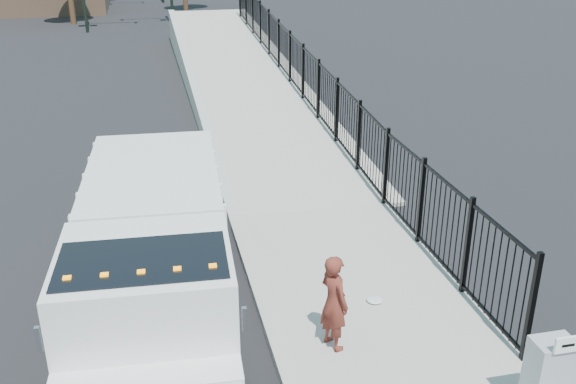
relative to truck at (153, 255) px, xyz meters
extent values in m
plane|color=black|center=(1.83, -0.23, -1.38)|extent=(120.00, 120.00, 0.00)
cube|color=#9E998E|center=(3.75, -2.23, -1.32)|extent=(3.55, 12.00, 0.12)
cube|color=#9E998E|center=(3.95, 15.77, -1.38)|extent=(3.95, 24.06, 3.19)
cube|color=black|center=(5.38, 11.77, -0.48)|extent=(0.10, 28.00, 1.80)
cube|color=black|center=(0.02, 0.36, -0.86)|extent=(1.29, 6.48, 0.21)
cube|color=white|center=(-0.10, -1.81, 0.08)|extent=(2.33, 2.20, 1.89)
cube|color=black|center=(-0.11, -2.05, 0.65)|extent=(2.15, 1.34, 0.80)
cube|color=white|center=(0.09, 1.59, 0.08)|extent=(2.48, 4.09, 1.61)
cube|color=silver|center=(-1.33, -2.70, 0.51)|extent=(0.06, 0.06, 0.33)
cube|color=silver|center=(1.03, -2.82, 0.51)|extent=(0.06, 0.06, 0.33)
cube|color=orange|center=(-0.98, -2.33, 1.05)|extent=(0.10, 0.08, 0.06)
cube|color=orange|center=(-0.55, -2.36, 1.05)|extent=(0.10, 0.08, 0.06)
cube|color=orange|center=(-0.13, -2.38, 1.05)|extent=(0.10, 0.08, 0.06)
cube|color=orange|center=(0.30, -2.40, 1.05)|extent=(0.10, 0.08, 0.06)
cube|color=orange|center=(0.72, -2.43, 1.05)|extent=(0.10, 0.08, 0.06)
cylinder|color=black|center=(-0.88, 2.21, -0.91)|extent=(0.35, 0.96, 0.95)
cylinder|color=black|center=(1.11, 2.10, -0.91)|extent=(0.35, 0.96, 0.95)
cylinder|color=black|center=(-0.82, 3.25, -0.91)|extent=(0.35, 0.96, 0.95)
cylinder|color=black|center=(1.16, 3.14, -0.91)|extent=(0.35, 0.96, 0.95)
imported|color=maroon|center=(2.64, -1.25, -0.47)|extent=(0.56, 0.68, 1.59)
cube|color=gray|center=(4.93, -3.41, -0.64)|extent=(0.55, 0.40, 1.25)
cube|color=white|center=(4.93, -3.63, 0.10)|extent=(0.35, 0.04, 0.22)
ellipsoid|color=silver|center=(3.72, -0.21, -1.23)|extent=(0.29, 0.29, 0.07)
camera|label=1|loc=(0.12, -9.25, 4.94)|focal=40.00mm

